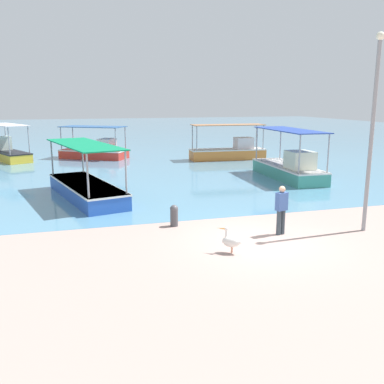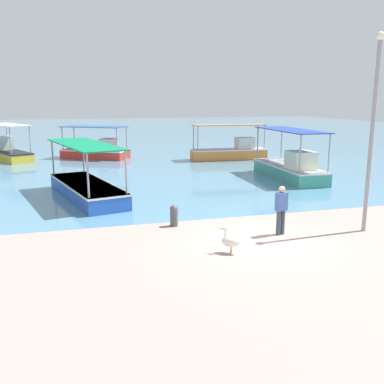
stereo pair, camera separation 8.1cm
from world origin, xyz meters
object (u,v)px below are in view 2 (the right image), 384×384
at_px(fishing_boat_outer, 97,151).
at_px(lamp_post, 373,125).
at_px(fishing_boat_near_left, 231,151).
at_px(fisherman_standing, 281,209).
at_px(glass_bottle, 234,243).
at_px(pelican, 230,241).
at_px(fishing_boat_far_right, 9,152).
at_px(fishing_boat_far_left, 290,167).
at_px(mooring_bollard, 174,215).
at_px(fishing_boat_near_right, 86,187).

distance_m(fishing_boat_outer, lamp_post, 23.42).
xyz_separation_m(fishing_boat_near_left, fisherman_standing, (-4.98, -18.02, 0.26)).
bearing_deg(glass_bottle, pelican, -120.62).
relative_size(fishing_boat_outer, glass_bottle, 20.16).
bearing_deg(fishing_boat_outer, fishing_boat_far_right, 172.79).
height_order(fisherman_standing, glass_bottle, fisherman_standing).
bearing_deg(fishing_boat_far_left, lamp_post, -103.70).
relative_size(fishing_boat_outer, fishing_boat_far_right, 1.01).
relative_size(fishing_boat_near_left, pelican, 7.27).
distance_m(mooring_bollard, fisherman_standing, 3.84).
distance_m(fishing_boat_far_left, fishing_boat_far_right, 21.14).
height_order(fishing_boat_far_right, glass_bottle, fishing_boat_far_right).
xyz_separation_m(fishing_boat_far_right, glass_bottle, (9.40, -22.93, -0.52)).
bearing_deg(fisherman_standing, glass_bottle, -160.71).
height_order(fishing_boat_far_left, lamp_post, lamp_post).
bearing_deg(glass_bottle, fishing_boat_far_right, 112.28).
bearing_deg(fishing_boat_far_left, mooring_bollard, -139.48).
height_order(pelican, fisherman_standing, fisherman_standing).
bearing_deg(fishing_boat_far_right, fisherman_standing, -62.96).
xyz_separation_m(lamp_post, mooring_bollard, (-6.31, 2.35, -3.27)).
height_order(fishing_boat_far_left, fishing_boat_near_right, fishing_boat_far_left).
relative_size(pelican, lamp_post, 0.12).
xyz_separation_m(fishing_boat_far_right, fisherman_standing, (11.36, -22.25, 0.28)).
distance_m(fishing_boat_near_right, fisherman_standing, 9.71).
bearing_deg(fisherman_standing, fishing_boat_far_left, 59.96).
xyz_separation_m(fishing_boat_far_left, pelican, (-7.71, -10.62, -0.29)).
height_order(fishing_boat_far_left, fisherman_standing, fishing_boat_far_left).
relative_size(fishing_boat_near_left, lamp_post, 0.87).
bearing_deg(fisherman_standing, lamp_post, -7.47).
height_order(fishing_boat_far_left, fishing_boat_far_right, fishing_boat_far_left).
relative_size(mooring_bollard, fisherman_standing, 0.47).
distance_m(pelican, glass_bottle, 0.71).
height_order(fishing_boat_far_left, glass_bottle, fishing_boat_far_left).
distance_m(fishing_boat_near_left, mooring_bollard, 18.06).
bearing_deg(mooring_bollard, lamp_post, -20.42).
relative_size(fishing_boat_far_right, lamp_post, 0.81).
bearing_deg(glass_bottle, lamp_post, 3.29).
bearing_deg(fishing_boat_outer, lamp_post, -70.09).
height_order(fishing_boat_near_right, pelican, fishing_boat_near_right).
height_order(pelican, mooring_bollard, pelican).
distance_m(pelican, lamp_post, 6.33).
relative_size(fishing_boat_near_left, fishing_boat_near_right, 0.83).
relative_size(pelican, mooring_bollard, 1.01).
height_order(lamp_post, fisherman_standing, lamp_post).
distance_m(fishing_boat_outer, fishing_boat_far_right, 6.54).
distance_m(fishing_boat_far_left, mooring_bollard, 11.43).
xyz_separation_m(fishing_boat_near_left, glass_bottle, (-6.94, -18.70, -0.54)).
height_order(fishing_boat_near_right, fisherman_standing, fishing_boat_near_right).
distance_m(lamp_post, glass_bottle, 6.16).
bearing_deg(mooring_bollard, fishing_boat_near_left, 62.81).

